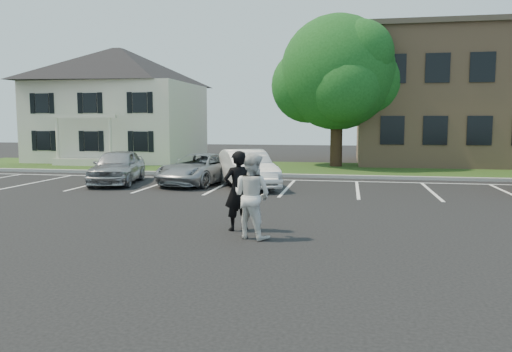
{
  "coord_description": "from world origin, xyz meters",
  "views": [
    {
      "loc": [
        2.43,
        -12.02,
        2.71
      ],
      "look_at": [
        0.0,
        1.0,
        1.25
      ],
      "focal_mm": 35.0,
      "sensor_mm": 36.0,
      "label": 1
    }
  ],
  "objects": [
    {
      "name": "ground_plane",
      "position": [
        0.0,
        0.0,
        0.0
      ],
      "size": [
        90.0,
        90.0,
        0.0
      ],
      "primitive_type": "plane",
      "color": "black",
      "rests_on": "ground"
    },
    {
      "name": "curb",
      "position": [
        0.0,
        12.0,
        0.07
      ],
      "size": [
        40.0,
        0.3,
        0.15
      ],
      "primitive_type": "cube",
      "color": "#969690",
      "rests_on": "ground"
    },
    {
      "name": "grass_strip",
      "position": [
        0.0,
        16.0,
        0.04
      ],
      "size": [
        44.0,
        8.0,
        0.08
      ],
      "primitive_type": "cube",
      "color": "#1E3F14",
      "rests_on": "ground"
    },
    {
      "name": "stall_lines",
      "position": [
        1.4,
        8.95,
        0.01
      ],
      "size": [
        34.0,
        5.36,
        0.01
      ],
      "color": "white",
      "rests_on": "ground"
    },
    {
      "name": "house",
      "position": [
        -13.0,
        19.97,
        3.83
      ],
      "size": [
        10.3,
        9.22,
        7.6
      ],
      "color": "beige",
      "rests_on": "ground"
    },
    {
      "name": "tree",
      "position": [
        1.78,
        17.68,
        5.35
      ],
      "size": [
        7.8,
        7.2,
        8.8
      ],
      "color": "black",
      "rests_on": "ground"
    },
    {
      "name": "man_black_suit",
      "position": [
        -0.26,
        -0.07,
        0.99
      ],
      "size": [
        0.86,
        0.82,
        1.99
      ],
      "primitive_type": "imported",
      "rotation": [
        0.0,
        0.0,
        3.82
      ],
      "color": "black",
      "rests_on": "ground"
    },
    {
      "name": "man_white_shirt",
      "position": [
        0.24,
        -0.82,
        0.99
      ],
      "size": [
        1.18,
        1.08,
        1.98
      ],
      "primitive_type": "imported",
      "rotation": [
        0.0,
        0.0,
        2.72
      ],
      "color": "silver",
      "rests_on": "ground"
    },
    {
      "name": "car_silver_west",
      "position": [
        -7.45,
        8.08,
        0.75
      ],
      "size": [
        2.59,
        4.64,
        1.49
      ],
      "primitive_type": "imported",
      "rotation": [
        0.0,
        0.0,
        0.2
      ],
      "color": "#A4A4A8",
      "rests_on": "ground"
    },
    {
      "name": "car_silver_minivan",
      "position": [
        -3.91,
        8.6,
        0.66
      ],
      "size": [
        3.17,
        5.09,
        1.31
      ],
      "primitive_type": "imported",
      "rotation": [
        0.0,
        0.0,
        -0.22
      ],
      "color": "#999CA0",
      "rests_on": "ground"
    },
    {
      "name": "car_white_sedan",
      "position": [
        -1.7,
        7.93,
        0.76
      ],
      "size": [
        3.53,
        4.88,
        1.53
      ],
      "primitive_type": "imported",
      "rotation": [
        0.0,
        0.0,
        0.46
      ],
      "color": "white",
      "rests_on": "ground"
    }
  ]
}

